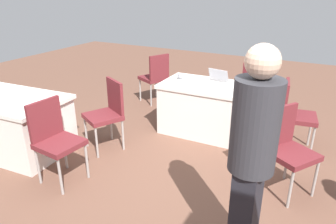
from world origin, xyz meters
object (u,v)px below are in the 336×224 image
(chair_by_pillar, at_px, (55,137))
(scissors_red, at_px, (243,87))
(table_mid_left, at_px, (4,122))
(chair_near_front, at_px, (156,75))
(chair_tucked_right, at_px, (257,87))
(laptop_silver, at_px, (215,81))
(table_foreground, at_px, (210,109))
(person_organiser, at_px, (252,152))
(yarn_ball, at_px, (180,76))
(chair_tucked_left, at_px, (287,145))
(chair_aisle, at_px, (294,111))
(chair_back_row, at_px, (107,111))

(chair_by_pillar, xyz_separation_m, scissors_red, (-1.54, -2.07, 0.22))
(table_mid_left, bearing_deg, chair_near_front, -110.11)
(chair_tucked_right, distance_m, laptop_silver, 0.98)
(table_foreground, bearing_deg, chair_near_front, -28.77)
(table_foreground, xyz_separation_m, person_organiser, (-1.09, 2.13, 0.62))
(chair_tucked_right, distance_m, yarn_ball, 1.34)
(table_foreground, relative_size, laptop_silver, 4.08)
(chair_tucked_left, height_order, chair_aisle, chair_aisle)
(chair_back_row, xyz_separation_m, scissors_red, (-1.51, -1.17, 0.22))
(table_foreground, distance_m, chair_near_front, 1.59)
(scissors_red, bearing_deg, table_foreground, -120.00)
(table_foreground, height_order, laptop_silver, laptop_silver)
(chair_near_front, xyz_separation_m, chair_tucked_left, (-2.62, 1.74, 0.00))
(table_mid_left, relative_size, person_organiser, 1.04)
(chair_by_pillar, xyz_separation_m, yarn_ball, (-0.58, -2.04, 0.26))
(person_organiser, distance_m, laptop_silver, 2.44)
(chair_aisle, xyz_separation_m, scissors_red, (0.73, -0.05, 0.21))
(yarn_ball, relative_size, scissors_red, 0.52)
(chair_by_pillar, xyz_separation_m, chair_back_row, (-0.03, -0.90, -0.00))
(chair_tucked_left, xyz_separation_m, scissors_red, (0.80, -1.07, 0.23))
(chair_near_front, distance_m, person_organiser, 3.83)
(chair_by_pillar, relative_size, laptop_silver, 2.63)
(yarn_ball, bearing_deg, table_foreground, 174.63)
(table_mid_left, height_order, chair_aisle, chair_aisle)
(chair_tucked_left, xyz_separation_m, chair_tucked_right, (0.76, -1.87, 0.00))
(chair_by_pillar, height_order, person_organiser, person_organiser)
(person_organiser, bearing_deg, chair_tucked_left, -3.86)
(chair_near_front, relative_size, chair_aisle, 0.98)
(chair_by_pillar, bearing_deg, table_foreground, 156.18)
(chair_tucked_left, distance_m, chair_by_pillar, 2.55)
(laptop_silver, bearing_deg, chair_by_pillar, 71.36)
(chair_aisle, distance_m, chair_back_row, 2.51)
(chair_by_pillar, height_order, laptop_silver, laptop_silver)
(chair_tucked_right, xyz_separation_m, chair_aisle, (-0.69, 0.86, 0.01))
(chair_tucked_right, bearing_deg, chair_back_row, -117.26)
(yarn_ball, xyz_separation_m, scissors_red, (-0.97, -0.04, -0.04))
(person_organiser, distance_m, yarn_ball, 2.72)
(chair_near_front, distance_m, yarn_ball, 1.15)
(table_foreground, bearing_deg, chair_aisle, -178.50)
(table_foreground, distance_m, table_mid_left, 2.92)
(person_organiser, bearing_deg, chair_aisle, 1.15)
(table_mid_left, xyz_separation_m, chair_back_row, (-1.24, -0.68, 0.16))
(laptop_silver, relative_size, scissors_red, 2.02)
(chair_tucked_left, relative_size, chair_back_row, 1.00)
(table_foreground, bearing_deg, yarn_ball, -5.37)
(chair_by_pillar, distance_m, yarn_ball, 2.14)
(table_mid_left, relative_size, yarn_ball, 20.08)
(table_foreground, height_order, chair_back_row, chair_back_row)
(table_foreground, xyz_separation_m, laptop_silver, (-0.02, -0.06, 0.42))
(table_mid_left, relative_size, scissors_red, 10.35)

